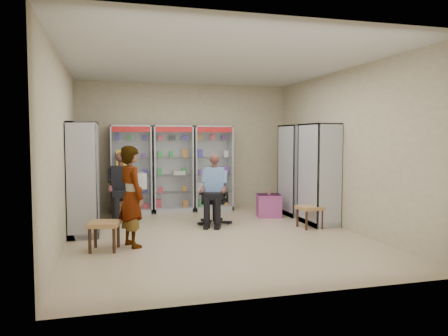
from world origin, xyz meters
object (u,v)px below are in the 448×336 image
object	(u,v)px
office_chair	(214,198)
woven_stool_a	(310,217)
cabinet_right_near	(319,174)
cabinet_right_far	(296,170)
woven_stool_b	(104,236)
cabinet_back_left	(131,170)
cabinet_back_mid	(173,169)
standing_man	(132,196)
wooden_chair	(121,198)
seated_shopkeeper	(215,192)
cabinet_left_far	(86,174)
cabinet_left_near	(83,179)
pink_trunk	(269,205)
cabinet_back_right	(213,168)

from	to	relation	value
office_chair	woven_stool_a	world-z (taller)	office_chair
woven_stool_a	cabinet_right_near	bearing A→B (deg)	40.68
cabinet_right_far	woven_stool_b	size ratio (longest dim) A/B	4.50
cabinet_right_near	office_chair	world-z (taller)	cabinet_right_near
cabinet_right_far	office_chair	bearing A→B (deg)	105.41
woven_stool_b	cabinet_back_left	bearing A→B (deg)	79.78
cabinet_back_mid	standing_man	world-z (taller)	cabinet_back_mid
office_chair	woven_stool_b	xyz separation A→B (m)	(-2.11, -1.54, -0.29)
wooden_chair	seated_shopkeeper	world-z (taller)	seated_shopkeeper
cabinet_back_left	seated_shopkeeper	distance (m)	2.33
cabinet_right_far	standing_man	distance (m)	4.18
seated_shopkeeper	woven_stool_b	bearing A→B (deg)	-123.15
cabinet_back_mid	cabinet_left_far	distance (m)	2.10
cabinet_back_left	cabinet_left_far	world-z (taller)	same
woven_stool_a	cabinet_left_far	bearing A→B (deg)	159.02
seated_shopkeeper	cabinet_back_left	bearing A→B (deg)	152.79
cabinet_right_far	office_chair	world-z (taller)	cabinet_right_far
cabinet_left_near	wooden_chair	distance (m)	1.56
wooden_chair	pink_trunk	world-z (taller)	wooden_chair
cabinet_back_right	woven_stool_a	size ratio (longest dim) A/B	4.78
cabinet_back_right	woven_stool_b	bearing A→B (deg)	-127.56
woven_stool_a	standing_man	size ratio (longest dim) A/B	0.26
seated_shopkeeper	woven_stool_b	size ratio (longest dim) A/B	2.96
cabinet_left_far	woven_stool_b	xyz separation A→B (m)	(0.35, -2.30, -0.78)
cabinet_right_far	cabinet_left_far	distance (m)	4.46
wooden_chair	pink_trunk	xyz separation A→B (m)	(3.13, -0.46, -0.23)
office_chair	standing_man	xyz separation A→B (m)	(-1.68, -1.40, 0.28)
cabinet_left_far	pink_trunk	distance (m)	3.89
cabinet_left_far	woven_stool_b	size ratio (longest dim) A/B	4.50
wooden_chair	pink_trunk	size ratio (longest dim) A/B	1.86
office_chair	pink_trunk	distance (m)	1.47
office_chair	woven_stool_a	size ratio (longest dim) A/B	2.47
cabinet_back_left	cabinet_left_near	size ratio (longest dim) A/B	1.00
cabinet_back_right	seated_shopkeeper	size ratio (longest dim) A/B	1.52
cabinet_back_mid	cabinet_right_far	distance (m)	2.82
cabinet_right_near	pink_trunk	world-z (taller)	cabinet_right_near
cabinet_left_far	cabinet_left_near	bearing A→B (deg)	-0.00
cabinet_right_far	cabinet_right_near	distance (m)	1.10
wooden_chair	cabinet_left_far	bearing A→B (deg)	-163.61
cabinet_left_far	wooden_chair	world-z (taller)	cabinet_left_far
office_chair	woven_stool_b	bearing A→B (deg)	-122.26
cabinet_back_mid	cabinet_right_far	size ratio (longest dim) A/B	1.00
seated_shopkeeper	cabinet_right_near	bearing A→B (deg)	7.57
cabinet_left_far	pink_trunk	xyz separation A→B (m)	(3.81, -0.26, -0.76)
cabinet_left_near	cabinet_right_near	bearing A→B (deg)	87.43
cabinet_right_near	cabinet_left_far	size ratio (longest dim) A/B	1.00
cabinet_back_mid	office_chair	world-z (taller)	cabinet_back_mid
cabinet_right_near	seated_shopkeeper	xyz separation A→B (m)	(-2.01, 0.50, -0.34)
seated_shopkeeper	standing_man	distance (m)	2.16
wooden_chair	seated_shopkeeper	xyz separation A→B (m)	(1.77, -1.00, 0.19)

